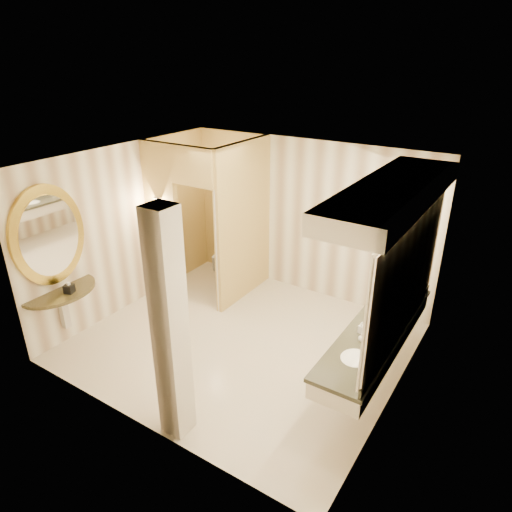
{
  "coord_description": "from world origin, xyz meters",
  "views": [
    {
      "loc": [
        3.27,
        -4.67,
        4.0
      ],
      "look_at": [
        0.12,
        0.2,
        1.36
      ],
      "focal_mm": 32.0,
      "sensor_mm": 36.0,
      "label": 1
    }
  ],
  "objects": [
    {
      "name": "tissue_box",
      "position": [
        -2.0,
        -1.36,
        0.93
      ],
      "size": [
        0.15,
        0.15,
        0.12
      ],
      "primitive_type": "cube",
      "rotation": [
        0.0,
        0.0,
        0.32
      ],
      "color": "black",
      "rests_on": "console_shelf"
    },
    {
      "name": "soap_bottle_a",
      "position": [
        1.82,
        -0.09,
        0.95
      ],
      "size": [
        0.08,
        0.08,
        0.15
      ],
      "primitive_type": "imported",
      "rotation": [
        0.0,
        0.0,
        -0.22
      ],
      "color": "beige",
      "rests_on": "vanity"
    },
    {
      "name": "toilet",
      "position": [
        -1.26,
        1.42,
        0.34
      ],
      "size": [
        0.52,
        0.74,
        0.68
      ],
      "primitive_type": "imported",
      "rotation": [
        0.0,
        0.0,
        3.37
      ],
      "color": "white",
      "rests_on": "floor"
    },
    {
      "name": "wall_front",
      "position": [
        0.0,
        -2.0,
        1.35
      ],
      "size": [
        4.5,
        0.02,
        2.7
      ],
      "primitive_type": "cube",
      "color": "white",
      "rests_on": "floor"
    },
    {
      "name": "soap_bottle_c",
      "position": [
        1.9,
        -0.16,
        0.98
      ],
      "size": [
        0.1,
        0.1,
        0.22
      ],
      "primitive_type": "imported",
      "rotation": [
        0.0,
        0.0,
        -0.2
      ],
      "color": "#C6B28C",
      "rests_on": "vanity"
    },
    {
      "name": "wall_right",
      "position": [
        2.25,
        0.0,
        1.35
      ],
      "size": [
        0.02,
        4.0,
        2.7
      ],
      "primitive_type": "cube",
      "color": "white",
      "rests_on": "floor"
    },
    {
      "name": "soap_bottle_b",
      "position": [
        1.89,
        -0.26,
        0.93
      ],
      "size": [
        0.1,
        0.1,
        0.1
      ],
      "primitive_type": "imported",
      "rotation": [
        0.0,
        0.0,
        -0.36
      ],
      "color": "silver",
      "rests_on": "vanity"
    },
    {
      "name": "floor",
      "position": [
        0.0,
        0.0,
        0.0
      ],
      "size": [
        4.5,
        4.5,
        0.0
      ],
      "primitive_type": "plane",
      "color": "beige",
      "rests_on": "ground"
    },
    {
      "name": "ceiling",
      "position": [
        0.0,
        0.0,
        2.7
      ],
      "size": [
        4.5,
        4.5,
        0.0
      ],
      "primitive_type": "plane",
      "rotation": [
        3.14,
        0.0,
        0.0
      ],
      "color": "white",
      "rests_on": "wall_back"
    },
    {
      "name": "wall_back",
      "position": [
        0.0,
        2.0,
        1.35
      ],
      "size": [
        4.5,
        0.02,
        2.7
      ],
      "primitive_type": "cube",
      "color": "white",
      "rests_on": "floor"
    },
    {
      "name": "toilet_closet",
      "position": [
        -1.11,
        0.97,
        1.39
      ],
      "size": [
        1.5,
        1.55,
        2.7
      ],
      "color": "tan",
      "rests_on": "floor"
    },
    {
      "name": "vanity",
      "position": [
        1.98,
        0.11,
        1.63
      ],
      "size": [
        0.75,
        2.82,
        2.09
      ],
      "color": "beige",
      "rests_on": "floor"
    },
    {
      "name": "pillar",
      "position": [
        0.35,
        -1.8,
        1.35
      ],
      "size": [
        0.29,
        0.29,
        2.7
      ],
      "primitive_type": "cube",
      "color": "beige",
      "rests_on": "floor"
    },
    {
      "name": "wall_left",
      "position": [
        -2.25,
        0.0,
        1.35
      ],
      "size": [
        0.02,
        4.0,
        2.7
      ],
      "primitive_type": "cube",
      "color": "white",
      "rests_on": "floor"
    },
    {
      "name": "wall_sconce",
      "position": [
        -1.93,
        0.43,
        1.73
      ],
      "size": [
        0.14,
        0.14,
        0.42
      ],
      "color": "#B68E3A",
      "rests_on": "toilet_closet"
    },
    {
      "name": "console_shelf",
      "position": [
        -2.21,
        -1.39,
        1.35
      ],
      "size": [
        1.1,
        1.1,
        2.0
      ],
      "color": "black",
      "rests_on": "floor"
    }
  ]
}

